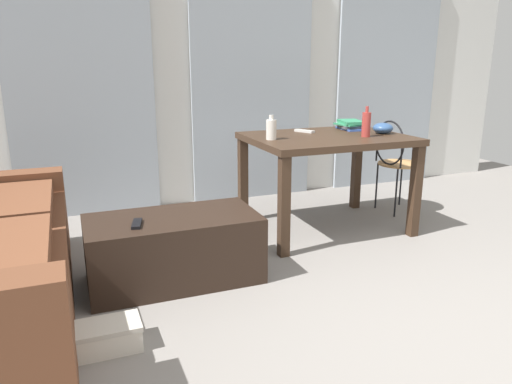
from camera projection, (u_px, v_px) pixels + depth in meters
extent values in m
plane|color=gray|center=(353.00, 266.00, 3.23)|extent=(7.39, 7.39, 0.00)
cube|color=silver|center=(250.00, 61.00, 4.62)|extent=(6.06, 0.10, 2.66)
cube|color=#99A3AD|center=(82.00, 87.00, 4.05)|extent=(1.21, 0.03, 2.23)
cube|color=#99A3AD|center=(253.00, 84.00, 4.60)|extent=(1.21, 0.03, 2.23)
cube|color=#99A3AD|center=(387.00, 82.00, 5.15)|extent=(1.21, 0.03, 2.23)
cube|color=brown|center=(1.00, 183.00, 3.31)|extent=(0.80, 0.20, 0.14)
cube|color=brown|center=(1.00, 206.00, 2.87)|extent=(0.56, 0.79, 0.10)
cube|color=black|center=(174.00, 249.00, 2.97)|extent=(1.04, 0.54, 0.41)
cube|color=#382619|center=(327.00, 139.00, 3.76)|extent=(1.21, 0.92, 0.05)
cube|color=#382619|center=(284.00, 207.00, 3.30)|extent=(0.07, 0.07, 0.71)
cube|color=#382619|center=(415.00, 192.00, 3.69)|extent=(0.07, 0.07, 0.71)
cube|color=#382619|center=(243.00, 181.00, 4.03)|extent=(0.07, 0.07, 0.71)
cube|color=#382619|center=(356.00, 170.00, 4.43)|extent=(0.07, 0.07, 0.71)
cylinder|color=#B7844C|center=(400.00, 164.00, 4.31)|extent=(0.40, 0.40, 0.02)
cylinder|color=black|center=(421.00, 190.00, 4.29)|extent=(0.02, 0.02, 0.43)
cylinder|color=black|center=(401.00, 183.00, 4.54)|extent=(0.02, 0.02, 0.43)
cylinder|color=black|center=(396.00, 193.00, 4.19)|extent=(0.02, 0.02, 0.43)
cylinder|color=black|center=(377.00, 186.00, 4.44)|extent=(0.02, 0.02, 0.43)
torus|color=black|center=(389.00, 143.00, 4.20)|extent=(0.02, 0.39, 0.39)
cylinder|color=black|center=(401.00, 157.00, 4.08)|extent=(0.02, 0.02, 0.19)
cylinder|color=black|center=(377.00, 150.00, 4.38)|extent=(0.02, 0.02, 0.19)
cylinder|color=beige|center=(271.00, 130.00, 3.54)|extent=(0.08, 0.08, 0.15)
cylinder|color=beige|center=(271.00, 117.00, 3.52)|extent=(0.03, 0.03, 0.03)
cylinder|color=#99332D|center=(366.00, 125.00, 3.67)|extent=(0.07, 0.07, 0.19)
cylinder|color=#99332D|center=(367.00, 109.00, 3.64)|extent=(0.02, 0.02, 0.05)
ellipsoid|color=#2D4C7A|center=(383.00, 128.00, 3.85)|extent=(0.16, 0.16, 0.09)
cube|color=#33519E|center=(351.00, 129.00, 4.09)|extent=(0.19, 0.28, 0.01)
cube|color=#4C4C51|center=(351.00, 126.00, 4.10)|extent=(0.22, 0.25, 0.02)
cube|color=#2D7F56|center=(351.00, 124.00, 4.08)|extent=(0.23, 0.24, 0.01)
cube|color=#2D7F56|center=(351.00, 122.00, 4.09)|extent=(0.22, 0.29, 0.02)
cube|color=#B7B7B2|center=(304.00, 131.00, 3.93)|extent=(0.12, 0.18, 0.02)
cube|color=black|center=(137.00, 224.00, 2.76)|extent=(0.09, 0.17, 0.02)
cube|color=beige|center=(108.00, 339.00, 2.28)|extent=(0.30, 0.19, 0.11)
cube|color=beige|center=(107.00, 326.00, 2.26)|extent=(0.31, 0.19, 0.02)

